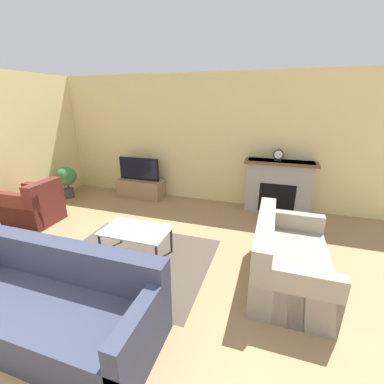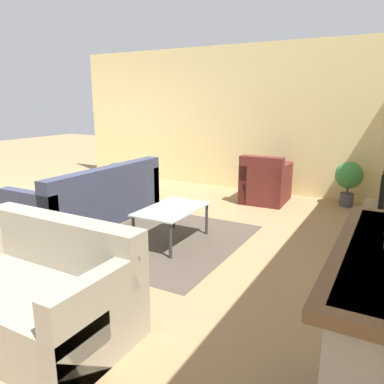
% 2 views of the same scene
% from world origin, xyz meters
% --- Properties ---
extents(wall_back, '(8.76, 0.06, 2.70)m').
position_xyz_m(wall_back, '(0.00, 5.15, 1.35)').
color(wall_back, beige).
rests_on(wall_back, ground_plane).
extents(area_rug, '(2.16, 1.78, 0.00)m').
position_xyz_m(area_rug, '(0.20, 2.50, 0.00)').
color(area_rug, '#4C4238').
rests_on(area_rug, ground_plane).
extents(fireplace, '(1.36, 0.41, 1.06)m').
position_xyz_m(fireplace, '(2.09, 4.94, 0.56)').
color(fireplace, '#9E9993').
rests_on(fireplace, ground_plane).
extents(tv_stand, '(1.08, 0.43, 0.42)m').
position_xyz_m(tv_stand, '(-0.97, 4.82, 0.21)').
color(tv_stand, '#997A56').
rests_on(tv_stand, ground_plane).
extents(tv, '(0.97, 0.06, 0.52)m').
position_xyz_m(tv, '(-0.97, 4.82, 0.68)').
color(tv, black).
rests_on(tv, tv_stand).
extents(couch_sectional, '(2.18, 0.88, 0.82)m').
position_xyz_m(couch_sectional, '(0.07, 1.20, 0.29)').
color(couch_sectional, '#33384C').
rests_on(couch_sectional, ground_plane).
extents(couch_loveseat, '(0.87, 1.52, 0.82)m').
position_xyz_m(couch_loveseat, '(2.24, 2.68, 0.29)').
color(couch_loveseat, '#9E937F').
rests_on(couch_loveseat, ground_plane).
extents(armchair_by_window, '(0.87, 0.74, 0.82)m').
position_xyz_m(armchair_by_window, '(-2.16, 3.00, 0.30)').
color(armchair_by_window, '#5B231E').
rests_on(armchair_by_window, ground_plane).
extents(coffee_table, '(0.96, 0.58, 0.43)m').
position_xyz_m(coffee_table, '(0.20, 2.60, 0.39)').
color(coffee_table, '#333338').
rests_on(coffee_table, ground_plane).
extents(potted_plant, '(0.43, 0.43, 0.74)m').
position_xyz_m(potted_plant, '(-2.55, 4.26, 0.47)').
color(potted_plant, '#47474C').
rests_on(potted_plant, ground_plane).
extents(mantel_clock, '(0.19, 0.07, 0.22)m').
position_xyz_m(mantel_clock, '(2.03, 4.94, 1.17)').
color(mantel_clock, '#28231E').
rests_on(mantel_clock, fireplace).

